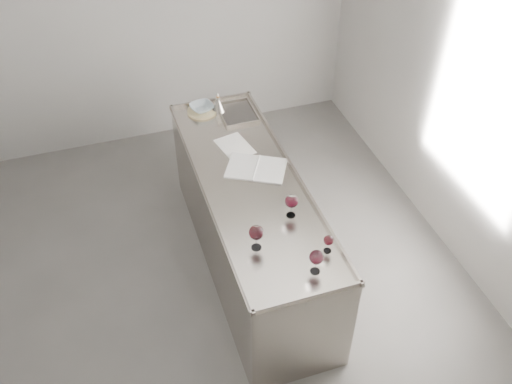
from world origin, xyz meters
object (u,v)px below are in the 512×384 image
object	(u,v)px
counter	(251,224)
wine_glass_small	(328,241)
wine_funnel	(218,105)
wine_glass_right	(292,202)
ceramic_bowl	(202,108)
wine_glass_left	(256,233)
notebook	(256,168)
wine_glass_middle	(316,258)

from	to	relation	value
counter	wine_glass_small	bearing A→B (deg)	-72.20
counter	wine_funnel	world-z (taller)	wine_funnel
wine_funnel	wine_glass_right	bearing A→B (deg)	-84.77
wine_glass_right	wine_funnel	size ratio (longest dim) A/B	0.99
ceramic_bowl	wine_funnel	world-z (taller)	wine_funnel
wine_glass_left	notebook	world-z (taller)	wine_glass_left
notebook	ceramic_bowl	bearing A→B (deg)	131.63
wine_glass_right	wine_funnel	bearing A→B (deg)	95.23
wine_glass_right	wine_glass_small	xyz separation A→B (m)	(0.11, -0.40, -0.04)
counter	wine_glass_right	distance (m)	0.77
notebook	ceramic_bowl	xyz separation A→B (m)	(-0.21, 0.92, 0.04)
wine_glass_small	ceramic_bowl	size ratio (longest dim) A/B	0.67
wine_glass_left	wine_glass_small	size ratio (longest dim) A/B	1.43
wine_glass_right	ceramic_bowl	bearing A→B (deg)	100.59
counter	ceramic_bowl	xyz separation A→B (m)	(-0.12, 1.05, 0.51)
wine_glass_right	notebook	xyz separation A→B (m)	(-0.07, 0.58, -0.13)
ceramic_bowl	wine_glass_left	bearing A→B (deg)	-91.87
wine_glass_middle	wine_glass_small	bearing A→B (deg)	43.49
wine_glass_small	wine_glass_left	bearing A→B (deg)	158.09
wine_glass_small	wine_funnel	size ratio (longest dim) A/B	0.72
wine_glass_middle	wine_glass_right	xyz separation A→B (m)	(0.04, 0.54, 0.00)
counter	wine_glass_left	size ratio (longest dim) A/B	12.21
wine_glass_left	notebook	xyz separation A→B (m)	(0.27, 0.81, -0.13)
wine_glass_middle	wine_glass_small	distance (m)	0.21
notebook	wine_funnel	bearing A→B (deg)	122.88
wine_glass_right	wine_glass_small	size ratio (longest dim) A/B	1.36
wine_glass_middle	notebook	size ratio (longest dim) A/B	0.33
wine_funnel	notebook	bearing A→B (deg)	-85.99
counter	wine_funnel	bearing A→B (deg)	88.40
ceramic_bowl	wine_funnel	size ratio (longest dim) A/B	1.07
notebook	wine_glass_left	bearing A→B (deg)	-79.36
wine_glass_small	notebook	bearing A→B (deg)	100.55
ceramic_bowl	wine_funnel	xyz separation A→B (m)	(0.15, -0.03, 0.01)
wine_glass_left	ceramic_bowl	distance (m)	1.73
wine_glass_right	wine_funnel	world-z (taller)	wine_funnel
counter	wine_glass_right	xyz separation A→B (m)	(0.16, -0.45, 0.60)
wine_glass_left	wine_glass_middle	bearing A→B (deg)	-47.10
wine_glass_left	ceramic_bowl	world-z (taller)	wine_glass_left
wine_glass_right	wine_funnel	xyz separation A→B (m)	(-0.14, 1.48, -0.08)
ceramic_bowl	wine_glass_right	bearing A→B (deg)	-79.41
wine_glass_middle	ceramic_bowl	world-z (taller)	wine_glass_middle
wine_glass_left	wine_glass_small	distance (m)	0.49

